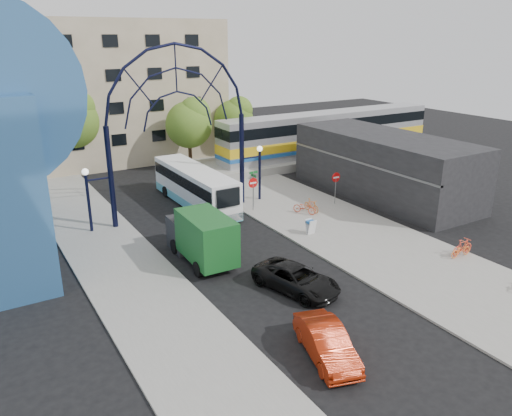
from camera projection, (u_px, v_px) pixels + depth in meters
ground at (293, 295)px, 25.36m from camera, size 120.00×120.00×0.00m
sidewalk_east at (358, 237)px, 32.49m from camera, size 8.00×56.00×0.12m
plaza_west at (131, 278)px, 27.01m from camera, size 5.00×50.00×0.12m
gateway_arch at (177, 97)px, 33.84m from camera, size 13.64×0.44×12.10m
stop_sign at (253, 186)px, 36.74m from camera, size 0.80×0.07×2.50m
do_not_enter_sign at (336, 180)px, 38.17m from camera, size 0.76×0.07×2.48m
street_name_sign at (254, 181)px, 37.38m from camera, size 0.70×0.70×2.80m
sandwich_board at (311, 225)px, 32.68m from camera, size 0.55×0.61×0.99m
commercial_block_east at (384, 165)px, 40.44m from camera, size 6.00×16.00×5.00m
apartment_block at (118, 90)px, 52.26m from camera, size 20.00×12.10×14.00m
train_platform at (328, 156)px, 52.78m from camera, size 32.00×5.00×0.80m
train_car at (329, 132)px, 51.96m from camera, size 25.10×3.05×4.20m
tree_north_a at (190, 122)px, 47.77m from camera, size 4.48×4.48×7.00m
tree_north_b at (72, 118)px, 45.89m from camera, size 5.12×5.12×8.00m
tree_north_c at (235, 117)px, 52.43m from camera, size 4.16×4.16×6.50m
city_bus at (195, 186)px, 38.19m from camera, size 2.60×10.74×2.94m
green_truck at (201, 236)px, 28.88m from camera, size 2.45×6.00×3.00m
black_suv at (296, 279)px, 25.65m from camera, size 3.39×5.22×1.34m
red_sedan at (326, 342)px, 20.31m from camera, size 2.58×4.46×1.39m
bike_near_a at (305, 207)px, 36.44m from camera, size 1.41×1.86×0.94m
bike_near_b at (311, 205)px, 36.83m from camera, size 0.53×1.62×0.96m
bike_far_a at (461, 250)px, 29.38m from camera, size 1.61×0.58×0.84m
bike_far_b at (463, 247)px, 29.60m from camera, size 1.68×0.48×1.01m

